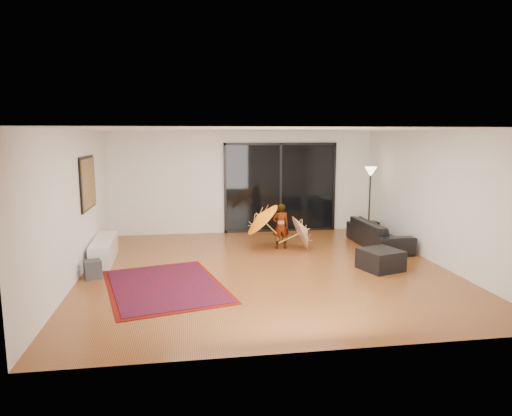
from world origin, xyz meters
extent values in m
plane|color=#985229|center=(0.00, 0.00, 0.00)|extent=(7.00, 7.00, 0.00)
plane|color=white|center=(0.00, 0.00, 2.70)|extent=(7.00, 7.00, 0.00)
plane|color=silver|center=(0.00, 3.50, 1.35)|extent=(7.00, 0.00, 7.00)
plane|color=silver|center=(0.00, -3.50, 1.35)|extent=(7.00, 0.00, 7.00)
plane|color=silver|center=(-3.50, 0.00, 1.35)|extent=(0.00, 7.00, 7.00)
plane|color=silver|center=(3.50, 0.00, 1.35)|extent=(0.00, 7.00, 7.00)
cube|color=black|center=(1.00, 3.47, 1.20)|extent=(3.00, 0.04, 2.40)
cube|color=black|center=(1.00, 3.45, 2.37)|extent=(3.06, 0.06, 0.06)
cube|color=black|center=(1.00, 3.45, 0.03)|extent=(3.06, 0.06, 0.06)
cube|color=black|center=(1.00, 3.45, 1.20)|extent=(0.06, 0.06, 2.40)
cube|color=black|center=(-3.48, 1.00, 1.65)|extent=(0.02, 1.28, 1.08)
cube|color=#20513F|center=(-3.46, 1.00, 1.65)|extent=(0.03, 1.18, 0.98)
cube|color=white|center=(-3.25, 1.12, 0.23)|extent=(0.49, 1.66, 0.46)
cube|color=#424244|center=(-3.25, -0.08, 0.17)|extent=(0.37, 0.37, 0.33)
cube|color=#620D08|center=(-1.92, -0.77, 0.01)|extent=(2.45, 3.00, 0.01)
cube|color=#68090E|center=(-1.92, -0.77, 0.01)|extent=(2.26, 2.80, 0.02)
imported|color=black|center=(2.95, 1.42, 0.30)|extent=(0.86, 2.09, 0.61)
cube|color=black|center=(2.21, -0.38, 0.20)|extent=(0.88, 0.88, 0.40)
cylinder|color=black|center=(3.10, 2.40, 0.02)|extent=(0.31, 0.31, 0.03)
cylinder|color=black|center=(3.10, 2.40, 0.83)|extent=(0.04, 0.04, 1.66)
cone|color=#FFD899|center=(3.10, 2.40, 1.69)|extent=(0.31, 0.31, 0.24)
imported|color=#999999|center=(0.62, 1.57, 0.53)|extent=(0.39, 0.26, 1.05)
cone|color=orange|center=(0.07, 1.52, 0.73)|extent=(0.78, 0.92, 0.77)
cylinder|color=tan|center=(0.07, 1.52, 0.40)|extent=(0.37, 0.02, 0.37)
cylinder|color=tan|center=(0.07, 1.52, 0.84)|extent=(0.05, 0.02, 0.05)
cone|color=white|center=(1.22, 1.42, 0.51)|extent=(0.51, 0.84, 0.85)
cylinder|color=tan|center=(1.22, 1.42, 0.13)|extent=(0.51, 0.02, 0.24)
cylinder|color=tan|center=(1.22, 1.42, 0.62)|extent=(0.06, 0.02, 0.04)
camera|label=1|loc=(-1.49, -8.54, 2.61)|focal=32.00mm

